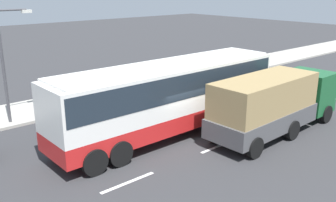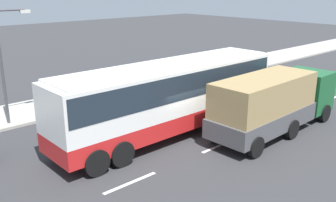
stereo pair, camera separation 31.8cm
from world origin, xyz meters
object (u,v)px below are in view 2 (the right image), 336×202
cargo_truck (274,101)px  street_lamp (5,57)px  coach_bus (170,91)px  pedestrian_near_curb (122,77)px

cargo_truck → street_lamp: street_lamp is taller
coach_bus → pedestrian_near_curb: (2.67, 7.87, -1.12)m
coach_bus → pedestrian_near_curb: bearing=71.3°
coach_bus → cargo_truck: (4.06, -3.23, -0.59)m
cargo_truck → street_lamp: bearing=132.3°
coach_bus → street_lamp: 8.65m
coach_bus → street_lamp: street_lamp is taller
cargo_truck → coach_bus: bearing=140.2°
coach_bus → cargo_truck: coach_bus is taller
cargo_truck → pedestrian_near_curb: cargo_truck is taller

